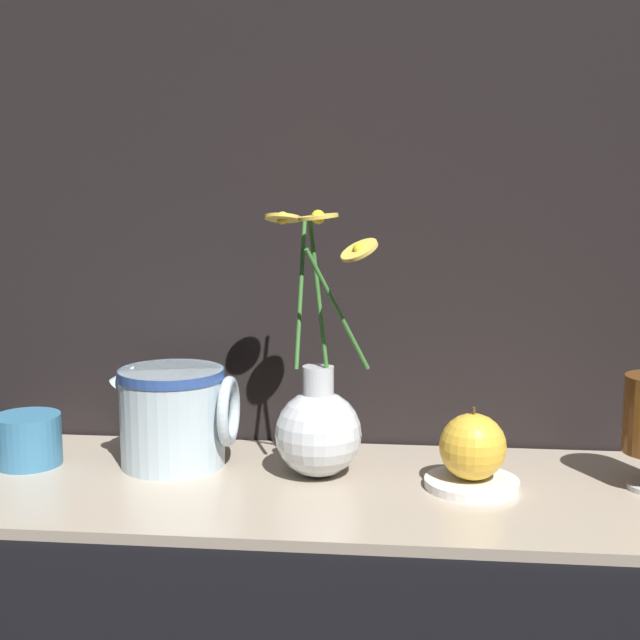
{
  "coord_description": "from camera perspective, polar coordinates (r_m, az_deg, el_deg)",
  "views": [
    {
      "loc": [
        0.1,
        -0.98,
        0.36
      ],
      "look_at": [
        -0.0,
        0.0,
        0.21
      ],
      "focal_mm": 50.0,
      "sensor_mm": 36.0,
      "label": 1
    }
  ],
  "objects": [
    {
      "name": "saucer_plate",
      "position": [
        1.05,
        9.68,
        -10.25
      ],
      "size": [
        0.11,
        0.11,
        0.01
      ],
      "color": "white",
      "rests_on": "shelf"
    },
    {
      "name": "backdrop_wall",
      "position": [
        1.18,
        1.06,
        18.14
      ],
      "size": [
        1.39,
        0.02,
        1.1
      ],
      "color": "black",
      "rests_on": "ground_plane"
    },
    {
      "name": "vase_with_flowers",
      "position": [
        1.06,
        -0.11,
        -6.7
      ],
      "size": [
        0.14,
        0.15,
        0.32
      ],
      "color": "silver",
      "rests_on": "shelf"
    },
    {
      "name": "ceramic_pitcher",
      "position": [
        1.11,
        -9.33,
        -5.86
      ],
      "size": [
        0.15,
        0.13,
        0.13
      ],
      "color": "silver",
      "rests_on": "shelf"
    },
    {
      "name": "orange_fruit",
      "position": [
        1.04,
        9.75,
        -7.99
      ],
      "size": [
        0.08,
        0.08,
        0.08
      ],
      "color": "gold",
      "rests_on": "saucer_plate"
    },
    {
      "name": "yellow_mug",
      "position": [
        1.17,
        -18.29,
        -7.28
      ],
      "size": [
        0.09,
        0.08,
        0.06
      ],
      "color": "teal",
      "rests_on": "shelf"
    },
    {
      "name": "shelf",
      "position": [
        1.05,
        0.13,
        -10.78
      ],
      "size": [
        0.89,
        0.33,
        0.01
      ],
      "color": "tan",
      "rests_on": "ground_plane"
    },
    {
      "name": "ground_plane",
      "position": [
        1.05,
        0.13,
        -11.09
      ],
      "size": [
        6.0,
        6.0,
        0.0
      ],
      "primitive_type": "plane",
      "color": "black"
    }
  ]
}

